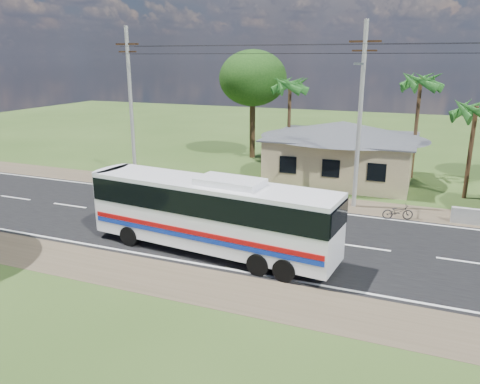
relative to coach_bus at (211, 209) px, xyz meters
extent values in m
plane|color=#2C4418|center=(2.17, 3.26, -2.15)|extent=(120.00, 120.00, 0.00)
cube|color=black|center=(2.17, 3.26, -2.14)|extent=(120.00, 10.00, 0.02)
cube|color=brown|center=(2.17, 9.76, -2.14)|extent=(120.00, 3.00, 0.01)
cube|color=brown|center=(2.17, -3.24, -2.14)|extent=(120.00, 3.00, 0.01)
cube|color=silver|center=(2.17, 7.96, -2.12)|extent=(120.00, 0.15, 0.01)
cube|color=silver|center=(2.17, -1.44, -2.12)|extent=(120.00, 0.15, 0.01)
cube|color=silver|center=(2.17, 3.26, -2.12)|extent=(120.00, 0.15, 0.01)
cube|color=tan|center=(3.17, 16.26, -0.55)|extent=(10.00, 8.00, 3.20)
cube|color=#4C4F54|center=(3.17, 16.26, 1.10)|extent=(10.60, 8.60, 0.10)
pyramid|color=#4C4F54|center=(3.17, 16.26, 2.25)|extent=(12.40, 10.00, 1.20)
cube|color=black|center=(0.17, 12.24, -0.45)|extent=(1.20, 0.08, 1.20)
cube|color=black|center=(3.17, 12.24, -0.45)|extent=(1.20, 0.08, 1.20)
cube|color=black|center=(6.17, 12.24, -0.45)|extent=(1.20, 0.08, 1.20)
cylinder|color=#9E9E99|center=(-10.83, 9.76, 3.35)|extent=(0.26, 0.26, 11.00)
cube|color=#372214|center=(-10.83, 9.76, 7.65)|extent=(1.80, 0.12, 0.12)
cube|color=#372214|center=(-10.83, 9.76, 7.15)|extent=(1.40, 0.10, 0.10)
cylinder|color=#9E9E99|center=(5.17, 9.76, 3.35)|extent=(0.26, 0.26, 11.00)
cube|color=#372214|center=(5.17, 9.76, 7.65)|extent=(1.80, 0.12, 0.12)
cube|color=#372214|center=(5.17, 9.76, 7.15)|extent=(1.40, 0.10, 0.10)
cylinder|color=gray|center=(5.17, 8.76, 6.45)|extent=(0.08, 2.00, 0.08)
cube|color=gray|center=(5.17, 7.76, 6.45)|extent=(0.50, 0.18, 0.12)
cylinder|color=black|center=(-2.83, 9.76, 7.45)|extent=(16.00, 0.02, 0.02)
cylinder|color=#47301E|center=(11.67, 14.26, 0.85)|extent=(0.28, 0.28, 6.00)
cylinder|color=#47301E|center=(8.17, 18.76, 1.60)|extent=(0.28, 0.28, 7.50)
cylinder|color=#47301E|center=(-1.83, 19.26, 1.35)|extent=(0.28, 0.28, 7.00)
cylinder|color=#47301E|center=(-5.83, 21.26, 0.83)|extent=(0.50, 0.50, 5.95)
ellipsoid|color=#15340E|center=(-5.83, 21.26, 5.00)|extent=(6.00, 6.00, 4.92)
cube|color=white|center=(-0.01, 0.00, -0.19)|extent=(12.21, 3.76, 3.00)
cube|color=black|center=(-0.01, 0.00, 0.56)|extent=(12.27, 3.82, 1.10)
cube|color=black|center=(-5.98, 0.64, 0.21)|extent=(0.36, 2.30, 1.80)
cube|color=#A2090A|center=(-0.14, -1.26, -0.74)|extent=(11.75, 1.29, 0.22)
cube|color=navy|center=(-0.14, -1.26, -1.00)|extent=(11.75, 1.29, 0.22)
cube|color=white|center=(0.99, -0.10, 1.46)|extent=(3.16, 1.91, 0.30)
cylinder|color=black|center=(-4.11, -0.72, -1.65)|extent=(1.03, 0.45, 1.00)
cylinder|color=black|center=(-3.87, 1.57, -1.65)|extent=(1.03, 0.45, 1.00)
cylinder|color=black|center=(2.86, -1.46, -1.65)|extent=(1.03, 0.45, 1.00)
cylinder|color=black|center=(3.10, 0.83, -1.65)|extent=(1.03, 0.45, 1.00)
cylinder|color=black|center=(4.06, -1.59, -1.65)|extent=(1.03, 0.45, 1.00)
cylinder|color=black|center=(4.30, 0.70, -1.65)|extent=(1.03, 0.45, 1.00)
imported|color=black|center=(7.87, 8.20, -1.69)|extent=(1.82, 1.11, 0.90)
camera|label=1|loc=(8.87, -18.64, 6.81)|focal=35.00mm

